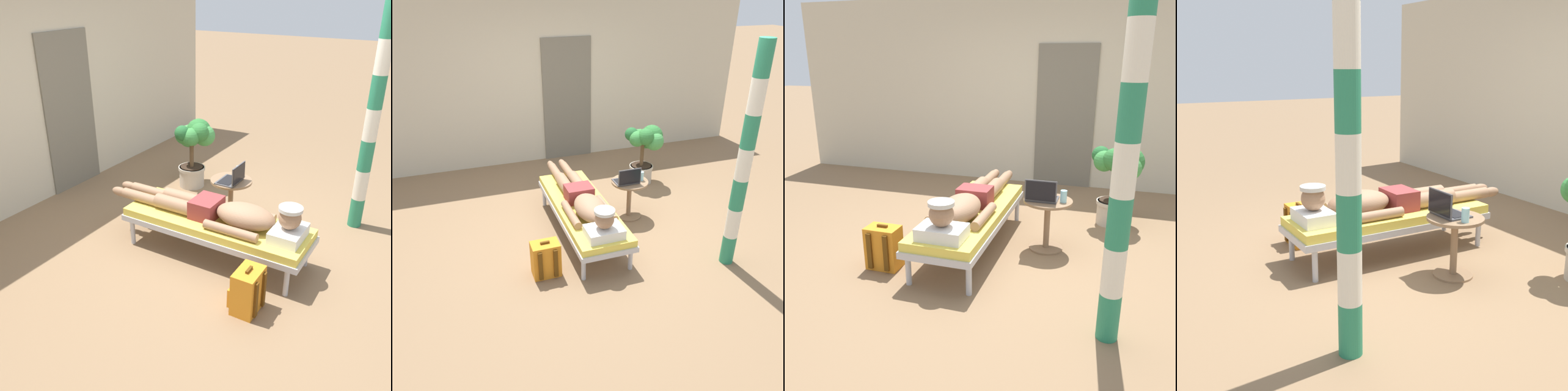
# 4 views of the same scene
# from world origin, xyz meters

# --- Properties ---
(ground_plane) EXTENTS (40.00, 40.00, 0.00)m
(ground_plane) POSITION_xyz_m (0.00, 0.00, 0.00)
(ground_plane) COLOR #846647
(house_wall_back) EXTENTS (7.60, 0.20, 2.70)m
(house_wall_back) POSITION_xyz_m (-0.22, 2.58, 1.35)
(house_wall_back) COLOR beige
(house_wall_back) RESTS_ON ground
(house_door_panel) EXTENTS (0.84, 0.03, 2.04)m
(house_door_panel) POSITION_xyz_m (0.36, 2.47, 1.02)
(house_door_panel) COLOR #6D6759
(house_door_panel) RESTS_ON ground
(lounge_chair) EXTENTS (0.65, 1.94, 0.42)m
(lounge_chair) POSITION_xyz_m (-0.22, -0.05, 0.35)
(lounge_chair) COLOR #B7B7BC
(lounge_chair) RESTS_ON ground
(person_reclining) EXTENTS (0.53, 2.17, 0.33)m
(person_reclining) POSITION_xyz_m (-0.22, -0.14, 0.52)
(person_reclining) COLOR white
(person_reclining) RESTS_ON lounge_chair
(side_table) EXTENTS (0.48, 0.48, 0.52)m
(side_table) POSITION_xyz_m (0.52, 0.16, 0.36)
(side_table) COLOR #8C6B4C
(side_table) RESTS_ON ground
(laptop) EXTENTS (0.31, 0.24, 0.23)m
(laptop) POSITION_xyz_m (0.46, 0.10, 0.58)
(laptop) COLOR #4C4C51
(laptop) RESTS_ON side_table
(drink_glass) EXTENTS (0.06, 0.06, 0.12)m
(drink_glass) POSITION_xyz_m (0.67, 0.13, 0.58)
(drink_glass) COLOR #99D8E5
(drink_glass) RESTS_ON side_table
(backpack) EXTENTS (0.30, 0.26, 0.42)m
(backpack) POSITION_xyz_m (-0.84, -0.70, 0.20)
(backpack) COLOR orange
(backpack) RESTS_ON ground
(potted_plant) EXTENTS (0.58, 0.55, 0.93)m
(potted_plant) POSITION_xyz_m (1.17, 1.05, 0.61)
(potted_plant) COLOR #BFB29E
(potted_plant) RESTS_ON ground
(porch_post) EXTENTS (0.15, 0.15, 2.42)m
(porch_post) POSITION_xyz_m (1.16, -1.15, 1.21)
(porch_post) COLOR #267F59
(porch_post) RESTS_ON ground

